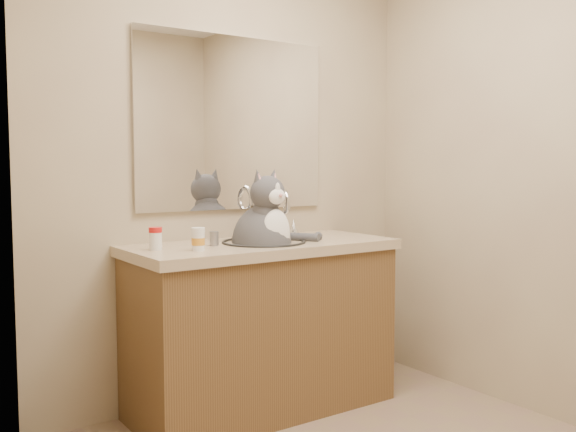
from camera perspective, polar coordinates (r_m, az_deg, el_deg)
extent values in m
cube|color=tan|center=(3.41, -4.99, 4.00)|extent=(2.20, 0.01, 2.40)
cube|color=tan|center=(1.81, -15.74, 3.34)|extent=(0.01, 2.50, 2.40)
cube|color=tan|center=(3.28, 23.93, 3.60)|extent=(0.01, 2.50, 2.40)
cube|color=brown|center=(3.27, -2.33, -10.19)|extent=(1.30, 0.55, 0.80)
cube|color=tan|center=(3.19, -2.36, -2.79)|extent=(1.34, 0.59, 0.05)
torus|color=black|center=(3.17, -2.16, -2.34)|extent=(0.42, 0.42, 0.02)
ellipsoid|color=white|center=(3.18, -2.16, -3.72)|extent=(0.40, 0.40, 0.15)
cylinder|color=silver|center=(3.39, -1.30, -0.22)|extent=(0.03, 0.03, 0.18)
torus|color=silver|center=(3.33, -0.68, 1.25)|extent=(0.03, 0.16, 0.16)
cone|color=silver|center=(3.47, 0.50, -0.94)|extent=(0.06, 0.06, 0.08)
cube|color=white|center=(3.40, -4.85, 8.21)|extent=(1.10, 0.02, 0.90)
cube|color=beige|center=(1.93, -15.04, -2.52)|extent=(0.01, 1.20, 1.90)
ellipsoid|color=#444449|center=(3.17, -2.36, -2.59)|extent=(0.33, 0.36, 0.39)
ellipsoid|color=white|center=(3.08, -1.10, -1.66)|extent=(0.17, 0.11, 0.24)
ellipsoid|color=#444449|center=(3.11, -1.84, 2.06)|extent=(0.20, 0.18, 0.17)
ellipsoid|color=white|center=(3.06, -0.98, 1.74)|extent=(0.10, 0.06, 0.08)
sphere|color=#D88C8C|center=(3.04, -0.64, 1.85)|extent=(0.02, 0.02, 0.02)
cone|color=#444449|center=(3.09, -2.70, 3.51)|extent=(0.08, 0.07, 0.09)
cone|color=#444449|center=(3.15, -1.32, 3.54)|extent=(0.08, 0.07, 0.09)
cylinder|color=#444449|center=(3.26, 0.61, -1.86)|extent=(0.18, 0.24, 0.04)
cylinder|color=white|center=(2.95, -11.69, -2.21)|extent=(0.06, 0.06, 0.08)
cylinder|color=red|center=(2.94, -11.71, -1.21)|extent=(0.06, 0.06, 0.02)
cylinder|color=white|center=(2.90, -7.99, -2.25)|extent=(0.07, 0.07, 0.08)
cylinder|color=orange|center=(2.90, -7.99, -2.25)|extent=(0.08, 0.08, 0.03)
cylinder|color=white|center=(2.89, -8.00, -1.24)|extent=(0.08, 0.08, 0.02)
cylinder|color=gray|center=(3.06, -6.59, -2.01)|extent=(0.05, 0.05, 0.07)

